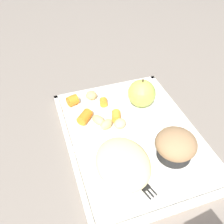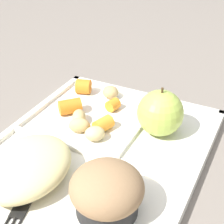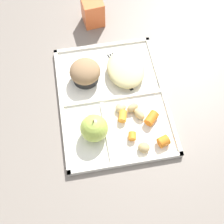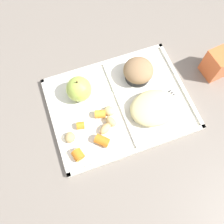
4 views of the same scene
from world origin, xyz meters
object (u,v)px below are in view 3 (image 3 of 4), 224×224
object	(u,v)px
bran_muffin	(85,73)
plastic_fork	(119,69)
green_apple	(94,128)
milk_carton	(93,12)
lunch_tray	(113,100)

from	to	relation	value
bran_muffin	plastic_fork	distance (m)	0.11
green_apple	milk_carton	size ratio (longest dim) A/B	0.92
lunch_tray	green_apple	world-z (taller)	green_apple
green_apple	lunch_tray	bearing A→B (deg)	-33.73
green_apple	plastic_fork	size ratio (longest dim) A/B	0.55
bran_muffin	milk_carton	size ratio (longest dim) A/B	1.00
bran_muffin	milk_carton	distance (m)	0.23
lunch_tray	plastic_fork	size ratio (longest dim) A/B	2.74
green_apple	plastic_fork	xyz separation A→B (m)	(0.19, -0.10, -0.03)
bran_muffin	plastic_fork	xyz separation A→B (m)	(0.02, -0.10, -0.03)
bran_muffin	plastic_fork	size ratio (longest dim) A/B	0.61
green_apple	milk_carton	bearing A→B (deg)	-7.73
bran_muffin	milk_carton	world-z (taller)	milk_carton
lunch_tray	green_apple	xyz separation A→B (m)	(-0.10, 0.06, 0.04)
lunch_tray	green_apple	bearing A→B (deg)	146.27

